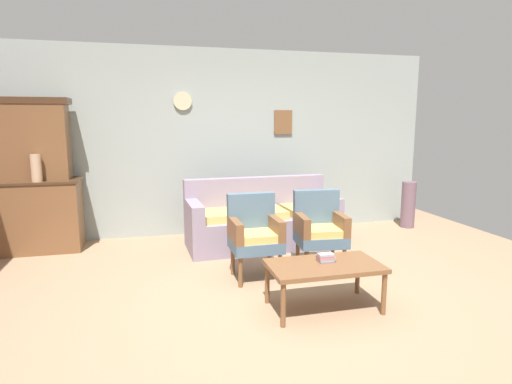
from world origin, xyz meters
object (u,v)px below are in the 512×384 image
Objects in this scene: vase_on_cabinet at (36,168)px; armchair_row_middle at (254,232)px; floral_couch at (262,222)px; floor_vase_by_wall at (408,205)px; book_stack_on_table at (326,258)px; armchair_near_couch_end at (320,227)px; coffee_table at (324,269)px; side_cabinet at (35,216)px.

armchair_row_middle is (2.41, -1.43, -0.60)m from vase_on_cabinet.
vase_on_cabinet is at bearing 149.28° from armchair_row_middle.
floral_couch is (2.79, -0.30, -0.77)m from vase_on_cabinet.
floral_couch is at bearing -171.47° from floor_vase_by_wall.
book_stack_on_table is at bearing -61.95° from armchair_row_middle.
floor_vase_by_wall is (2.50, 0.38, 0.04)m from floral_couch.
book_stack_on_table is at bearing -38.55° from vase_on_cabinet.
armchair_near_couch_end is at bearing -145.08° from floor_vase_by_wall.
book_stack_on_table reaches higher than coffee_table.
coffee_table is at bearing -122.15° from book_stack_on_table.
vase_on_cabinet reaches higher than book_stack_on_table.
side_cabinet is 3.85m from book_stack_on_table.
armchair_near_couch_end reaches higher than book_stack_on_table.
vase_on_cabinet is 3.71m from book_stack_on_table.
floor_vase_by_wall is (2.89, 1.51, -0.14)m from armchair_row_middle.
side_cabinet is at bearing 170.67° from floral_couch.
vase_on_cabinet is 3.51m from armchair_near_couch_end.
side_cabinet is at bearing 147.33° from armchair_row_middle.
vase_on_cabinet reaches higher than floral_couch.
vase_on_cabinet is 2.91m from floral_couch.
floor_vase_by_wall is (2.43, 2.36, -0.09)m from book_stack_on_table.
book_stack_on_table is 0.21× the size of floor_vase_by_wall.
side_cabinet is at bearing 119.52° from vase_on_cabinet.
vase_on_cabinet is 5.35m from floor_vase_by_wall.
vase_on_cabinet is at bearing 155.98° from armchair_near_couch_end.
coffee_table is at bearing -65.37° from armchair_row_middle.
book_stack_on_table is at bearing -88.04° from floral_couch.
armchair_row_middle is 1.24× the size of floor_vase_by_wall.
floor_vase_by_wall is at bearing 44.35° from coffee_table.
book_stack_on_table is (2.86, -2.28, -0.64)m from vase_on_cabinet.
armchair_near_couch_end is at bearing -25.94° from side_cabinet.
armchair_near_couch_end is 2.60m from floor_vase_by_wall.
floral_couch is 2.80× the size of floor_vase_by_wall.
armchair_row_middle is (-0.38, -1.13, 0.17)m from floral_couch.
vase_on_cabinet is (0.10, -0.18, 0.63)m from side_cabinet.
floor_vase_by_wall reaches higher than book_stack_on_table.
side_cabinet is 3.40× the size of vase_on_cabinet.
vase_on_cabinet is at bearing 141.45° from book_stack_on_table.
floor_vase_by_wall is at bearing 27.61° from armchair_row_middle.
coffee_table is (-0.34, -0.93, -0.12)m from armchair_near_couch_end.
armchair_near_couch_end is at bearing -71.57° from floral_couch.
armchair_near_couch_end reaches higher than floor_vase_by_wall.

